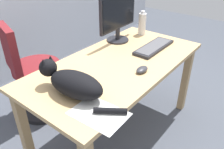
{
  "coord_description": "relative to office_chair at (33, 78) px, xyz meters",
  "views": [
    {
      "loc": [
        -1.23,
        -0.92,
        1.51
      ],
      "look_at": [
        -0.25,
        -0.14,
        0.77
      ],
      "focal_mm": 36.81,
      "sensor_mm": 36.0,
      "label": 1
    }
  ],
  "objects": [
    {
      "name": "ground_plane",
      "position": [
        0.26,
        -0.8,
        -0.4
      ],
      "size": [
        8.0,
        8.0,
        0.0
      ],
      "primitive_type": "plane",
      "color": "#474C56"
    },
    {
      "name": "desk",
      "position": [
        0.26,
        -0.8,
        0.22
      ],
      "size": [
        1.48,
        0.74,
        0.71
      ],
      "color": "tan",
      "rests_on": "ground_plane"
    },
    {
      "name": "office_chair",
      "position": [
        0.0,
        0.0,
        0.0
      ],
      "size": [
        0.5,
        0.48,
        0.92
      ],
      "color": "black",
      "rests_on": "ground_plane"
    },
    {
      "name": "monitor",
      "position": [
        0.6,
        -0.54,
        0.54
      ],
      "size": [
        0.48,
        0.2,
        0.41
      ],
      "color": "#232328",
      "rests_on": "desk"
    },
    {
      "name": "keyboard",
      "position": [
        0.65,
        -0.89,
        0.33
      ],
      "size": [
        0.44,
        0.15,
        0.03
      ],
      "color": "#232328",
      "rests_on": "desk"
    },
    {
      "name": "cat",
      "position": [
        -0.23,
        -0.84,
        0.39
      ],
      "size": [
        0.22,
        0.61,
        0.2
      ],
      "color": "black",
      "rests_on": "desk"
    },
    {
      "name": "computer_mouse",
      "position": [
        0.25,
        -1.02,
        0.33
      ],
      "size": [
        0.11,
        0.06,
        0.04
      ],
      "primitive_type": "ellipsoid",
      "color": "#333338",
      "rests_on": "desk"
    },
    {
      "name": "paper_sheet",
      "position": [
        -0.28,
        -1.08,
        0.31
      ],
      "size": [
        0.22,
        0.3,
        0.0
      ],
      "primitive_type": "cube",
      "rotation": [
        0.0,
        0.0,
        0.04
      ],
      "color": "white",
      "rests_on": "desk"
    },
    {
      "name": "water_bottle",
      "position": [
        0.87,
        -0.62,
        0.42
      ],
      "size": [
        0.07,
        0.07,
        0.23
      ],
      "color": "silver",
      "rests_on": "desk"
    }
  ]
}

